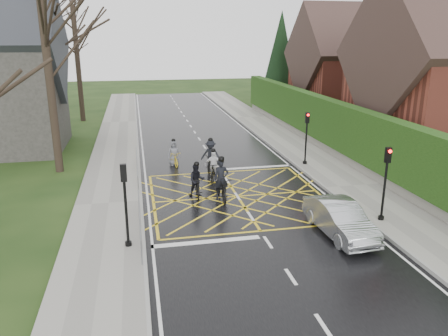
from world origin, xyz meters
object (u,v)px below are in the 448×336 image
object	(u,v)px
cyclist_rear	(222,185)
cyclist_mid	(211,158)
cyclist_back	(197,184)
cyclist_lead	(174,156)
car	(340,219)
cyclist_front	(214,169)

from	to	relation	value
cyclist_rear	cyclist_mid	bearing A→B (deg)	86.09
cyclist_back	cyclist_lead	xyz separation A→B (m)	(-0.59, 5.52, -0.09)
cyclist_back	cyclist_lead	world-z (taller)	cyclist_back
cyclist_rear	car	size ratio (longest dim) A/B	0.54
cyclist_mid	car	size ratio (longest dim) A/B	0.52
car	cyclist_mid	bearing A→B (deg)	106.56
cyclist_mid	car	distance (m)	10.13
cyclist_rear	car	world-z (taller)	cyclist_rear
cyclist_rear	car	xyz separation A→B (m)	(3.71, -4.76, -0.02)
car	cyclist_back	bearing A→B (deg)	129.49
cyclist_front	car	world-z (taller)	cyclist_front
cyclist_front	cyclist_lead	xyz separation A→B (m)	(-1.80, 3.26, -0.09)
cyclist_mid	car	xyz separation A→B (m)	(3.38, -9.54, -0.03)
cyclist_lead	car	bearing A→B (deg)	-71.34
cyclist_mid	cyclist_rear	bearing A→B (deg)	-74.80
cyclist_rear	cyclist_back	xyz separation A→B (m)	(-1.10, 0.49, -0.02)
cyclist_front	cyclist_lead	bearing A→B (deg)	138.25
cyclist_rear	cyclist_lead	world-z (taller)	cyclist_rear
cyclist_rear	car	bearing A→B (deg)	-52.17
cyclist_back	cyclist_front	bearing A→B (deg)	64.93
cyclist_rear	cyclist_front	xyz separation A→B (m)	(0.12, 2.75, -0.03)
cyclist_lead	car	world-z (taller)	cyclist_lead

